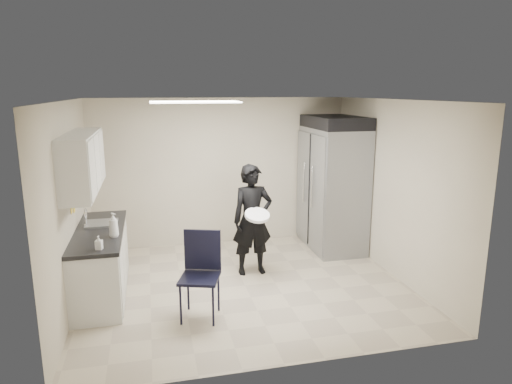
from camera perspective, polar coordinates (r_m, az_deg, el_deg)
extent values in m
plane|color=#B1A48B|center=(6.65, -1.39, -11.60)|extent=(4.50, 4.50, 0.00)
plane|color=silver|center=(6.06, -1.52, 11.40)|extent=(4.50, 4.50, 0.00)
plane|color=#BFB59E|center=(8.16, -4.34, 2.52)|extent=(4.50, 0.00, 4.50)
plane|color=#BFB59E|center=(6.19, -22.30, -1.69)|extent=(0.00, 4.00, 4.00)
plane|color=#BFB59E|center=(7.03, 16.80, 0.36)|extent=(0.00, 4.00, 4.00)
cube|color=white|center=(6.37, -7.66, 11.09)|extent=(1.20, 0.60, 0.02)
cube|color=silver|center=(6.59, -18.80, -8.49)|extent=(0.60, 1.90, 0.86)
cube|color=black|center=(6.45, -19.09, -4.71)|extent=(0.64, 1.95, 0.05)
cube|color=gray|center=(6.69, -18.71, -4.20)|extent=(0.42, 0.40, 0.14)
cylinder|color=silver|center=(6.67, -20.51, -3.04)|extent=(0.02, 0.02, 0.24)
cube|color=silver|center=(6.26, -20.85, 3.49)|extent=(0.35, 1.80, 0.75)
cube|color=black|center=(7.42, -20.12, 3.27)|extent=(0.22, 0.30, 0.35)
cube|color=yellow|center=(6.30, -22.05, -2.18)|extent=(0.00, 0.12, 0.07)
cube|color=yellow|center=(6.50, -21.77, -2.07)|extent=(0.00, 0.12, 0.07)
cube|color=gray|center=(8.01, 9.56, 0.37)|extent=(0.80, 1.35, 2.10)
cube|color=black|center=(7.85, 9.87, 8.60)|extent=(0.80, 1.35, 0.20)
cube|color=black|center=(5.63, -7.07, -10.65)|extent=(0.58, 0.58, 1.03)
imported|color=black|center=(6.82, -0.45, -3.50)|extent=(0.63, 0.44, 1.67)
cylinder|color=silver|center=(6.55, 0.15, -2.91)|extent=(0.38, 0.38, 0.04)
imported|color=white|center=(6.04, -17.39, -3.95)|extent=(0.17, 0.17, 0.31)
imported|color=#BAB9C6|center=(5.65, -19.05, -6.00)|extent=(0.09, 0.09, 0.16)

